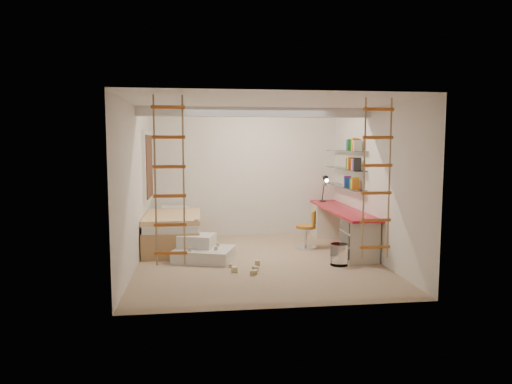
{
  "coord_description": "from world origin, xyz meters",
  "views": [
    {
      "loc": [
        -0.99,
        -7.51,
        1.98
      ],
      "look_at": [
        0.0,
        0.3,
        1.15
      ],
      "focal_mm": 32.0,
      "sensor_mm": 36.0,
      "label": 1
    }
  ],
  "objects": [
    {
      "name": "task_lamp",
      "position": [
        1.67,
        1.82,
        1.14
      ],
      "size": [
        0.14,
        0.36,
        0.57
      ],
      "color": "black",
      "rests_on": "desk"
    },
    {
      "name": "window_frame",
      "position": [
        -1.97,
        1.5,
        1.55
      ],
      "size": [
        0.06,
        1.15,
        1.35
      ],
      "primitive_type": "cube",
      "color": "white",
      "rests_on": "wall_left"
    },
    {
      "name": "rope_ladder_right",
      "position": [
        1.35,
        -1.75,
        1.52
      ],
      "size": [
        0.41,
        0.04,
        2.13
      ],
      "primitive_type": null,
      "color": "orange",
      "rests_on": "ceiling"
    },
    {
      "name": "toy_blocks",
      "position": [
        -0.6,
        -0.18,
        0.23
      ],
      "size": [
        1.17,
        1.23,
        0.69
      ],
      "color": "#CCB284",
      "rests_on": "floor"
    },
    {
      "name": "bed",
      "position": [
        -1.48,
        1.23,
        0.33
      ],
      "size": [
        1.02,
        2.0,
        0.69
      ],
      "color": "#AD7F51",
      "rests_on": "floor"
    },
    {
      "name": "desk",
      "position": [
        1.72,
        0.86,
        0.4
      ],
      "size": [
        0.56,
        2.8,
        0.75
      ],
      "color": "red",
      "rests_on": "floor"
    },
    {
      "name": "ceiling_beam",
      "position": [
        0.0,
        0.3,
        2.52
      ],
      "size": [
        4.0,
        0.18,
        0.16
      ],
      "primitive_type": "cube",
      "color": "white",
      "rests_on": "ceiling"
    },
    {
      "name": "window_blind",
      "position": [
        -1.93,
        1.5,
        1.55
      ],
      "size": [
        0.02,
        1.0,
        1.2
      ],
      "primitive_type": "cube",
      "color": "#4C2D1E",
      "rests_on": "window_frame"
    },
    {
      "name": "rope_ladder_left",
      "position": [
        -1.35,
        -1.75,
        1.52
      ],
      "size": [
        0.41,
        0.04,
        2.13
      ],
      "primitive_type": null,
      "color": "#C96222",
      "rests_on": "ceiling"
    },
    {
      "name": "waste_bin",
      "position": [
        1.28,
        -0.42,
        0.18
      ],
      "size": [
        0.28,
        0.28,
        0.35
      ],
      "primitive_type": "cylinder",
      "color": "white",
      "rests_on": "floor"
    },
    {
      "name": "shelves",
      "position": [
        1.87,
        1.13,
        1.5
      ],
      "size": [
        0.25,
        1.8,
        0.71
      ],
      "color": "white",
      "rests_on": "wall_right"
    },
    {
      "name": "swivel_chair",
      "position": [
        1.04,
        0.81,
        0.27
      ],
      "size": [
        0.57,
        0.57,
        0.73
      ],
      "color": "#B06E22",
      "rests_on": "floor"
    },
    {
      "name": "play_platform",
      "position": [
        -0.95,
        0.21,
        0.17
      ],
      "size": [
        1.13,
        0.99,
        0.42
      ],
      "color": "silver",
      "rests_on": "floor"
    },
    {
      "name": "floor",
      "position": [
        0.0,
        0.0,
        0.0
      ],
      "size": [
        4.5,
        4.5,
        0.0
      ],
      "primitive_type": "plane",
      "color": "tan",
      "rests_on": "ground"
    },
    {
      "name": "books",
      "position": [
        1.87,
        1.13,
        1.62
      ],
      "size": [
        0.14,
        0.64,
        0.92
      ],
      "color": "orange",
      "rests_on": "shelves"
    }
  ]
}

